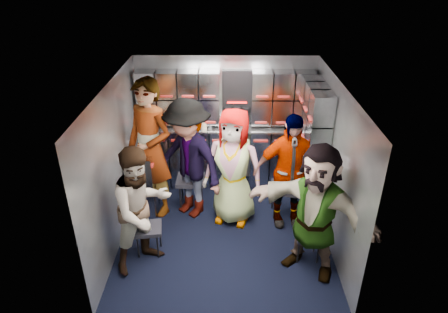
{
  "coord_description": "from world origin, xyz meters",
  "views": [
    {
      "loc": [
        0.04,
        -4.46,
        3.56
      ],
      "look_at": [
        -0.01,
        0.35,
        1.0
      ],
      "focal_mm": 32.0,
      "sensor_mm": 36.0,
      "label": 1
    }
  ],
  "objects_px": {
    "attendant_arc_e": "(315,211)",
    "attendant_standing": "(150,149)",
    "jump_seat_mid_left": "(191,181)",
    "jump_seat_mid_right": "(285,189)",
    "attendant_arc_a": "(142,209)",
    "jump_seat_near_left": "(148,230)",
    "jump_seat_center": "(233,191)",
    "jump_seat_near_right": "(308,235)",
    "attendant_arc_b": "(188,160)",
    "attendant_arc_c": "(233,167)",
    "attendant_arc_d": "(288,171)"
  },
  "relations": [
    {
      "from": "attendant_arc_b",
      "to": "attendant_arc_c",
      "type": "bearing_deg",
      "value": 25.11
    },
    {
      "from": "jump_seat_mid_right",
      "to": "attendant_arc_b",
      "type": "height_order",
      "value": "attendant_arc_b"
    },
    {
      "from": "attendant_standing",
      "to": "attendant_arc_a",
      "type": "bearing_deg",
      "value": -54.87
    },
    {
      "from": "attendant_standing",
      "to": "attendant_arc_e",
      "type": "height_order",
      "value": "attendant_standing"
    },
    {
      "from": "jump_seat_mid_right",
      "to": "jump_seat_mid_left",
      "type": "bearing_deg",
      "value": 171.7
    },
    {
      "from": "jump_seat_near_left",
      "to": "jump_seat_mid_left",
      "type": "height_order",
      "value": "jump_seat_mid_left"
    },
    {
      "from": "attendant_standing",
      "to": "jump_seat_near_right",
      "type": "bearing_deg",
      "value": 4.81
    },
    {
      "from": "attendant_arc_a",
      "to": "attendant_arc_c",
      "type": "distance_m",
      "value": 1.43
    },
    {
      "from": "attendant_arc_a",
      "to": "attendant_arc_e",
      "type": "xyz_separation_m",
      "value": [
        2.02,
        -0.08,
        0.04
      ]
    },
    {
      "from": "jump_seat_center",
      "to": "attendant_arc_d",
      "type": "bearing_deg",
      "value": -17.79
    },
    {
      "from": "jump_seat_near_right",
      "to": "jump_seat_mid_right",
      "type": "bearing_deg",
      "value": 100.78
    },
    {
      "from": "jump_seat_mid_right",
      "to": "attendant_arc_c",
      "type": "relative_size",
      "value": 0.28
    },
    {
      "from": "attendant_arc_b",
      "to": "attendant_arc_d",
      "type": "xyz_separation_m",
      "value": [
        1.39,
        -0.2,
        -0.06
      ]
    },
    {
      "from": "jump_seat_near_left",
      "to": "attendant_arc_a",
      "type": "xyz_separation_m",
      "value": [
        -0.0,
        -0.18,
        0.45
      ]
    },
    {
      "from": "attendant_arc_b",
      "to": "attendant_arc_d",
      "type": "distance_m",
      "value": 1.4
    },
    {
      "from": "jump_seat_mid_left",
      "to": "jump_seat_mid_right",
      "type": "distance_m",
      "value": 1.4
    },
    {
      "from": "jump_seat_near_left",
      "to": "jump_seat_near_right",
      "type": "bearing_deg",
      "value": -2.28
    },
    {
      "from": "attendant_arc_c",
      "to": "attendant_arc_d",
      "type": "bearing_deg",
      "value": 11.26
    },
    {
      "from": "jump_seat_near_right",
      "to": "attendant_standing",
      "type": "relative_size",
      "value": 0.19
    },
    {
      "from": "jump_seat_mid_right",
      "to": "jump_seat_near_right",
      "type": "xyz_separation_m",
      "value": [
        0.18,
        -0.95,
        -0.07
      ]
    },
    {
      "from": "jump_seat_mid_right",
      "to": "attendant_arc_c",
      "type": "xyz_separation_m",
      "value": [
        -0.75,
        -0.12,
        0.43
      ]
    },
    {
      "from": "attendant_arc_a",
      "to": "jump_seat_mid_right",
      "type": "bearing_deg",
      "value": -12.96
    },
    {
      "from": "attendant_standing",
      "to": "attendant_arc_e",
      "type": "bearing_deg",
      "value": 1.0
    },
    {
      "from": "jump_seat_mid_left",
      "to": "attendant_arc_b",
      "type": "bearing_deg",
      "value": -90.0
    },
    {
      "from": "attendant_arc_e",
      "to": "jump_seat_mid_left",
      "type": "bearing_deg",
      "value": 173.21
    },
    {
      "from": "jump_seat_near_left",
      "to": "jump_seat_mid_left",
      "type": "bearing_deg",
      "value": 67.03
    },
    {
      "from": "jump_seat_mid_right",
      "to": "jump_seat_near_right",
      "type": "bearing_deg",
      "value": -79.22
    },
    {
      "from": "jump_seat_mid_right",
      "to": "attendant_arc_e",
      "type": "relative_size",
      "value": 0.28
    },
    {
      "from": "jump_seat_near_right",
      "to": "attendant_arc_b",
      "type": "distance_m",
      "value": 1.92
    },
    {
      "from": "jump_seat_near_left",
      "to": "jump_seat_mid_right",
      "type": "height_order",
      "value": "jump_seat_mid_right"
    },
    {
      "from": "attendant_arc_a",
      "to": "attendant_arc_c",
      "type": "relative_size",
      "value": 0.95
    },
    {
      "from": "attendant_standing",
      "to": "jump_seat_mid_left",
      "type": "bearing_deg",
      "value": 43.18
    },
    {
      "from": "jump_seat_near_left",
      "to": "attendant_arc_b",
      "type": "height_order",
      "value": "attendant_arc_b"
    },
    {
      "from": "jump_seat_near_left",
      "to": "attendant_arc_d",
      "type": "bearing_deg",
      "value": 20.47
    },
    {
      "from": "attendant_arc_c",
      "to": "attendant_arc_e",
      "type": "distance_m",
      "value": 1.37
    },
    {
      "from": "attendant_arc_a",
      "to": "jump_seat_center",
      "type": "bearing_deg",
      "value": 2.89
    },
    {
      "from": "jump_seat_mid_left",
      "to": "jump_seat_near_right",
      "type": "xyz_separation_m",
      "value": [
        1.57,
        -1.15,
        -0.08
      ]
    },
    {
      "from": "attendant_arc_e",
      "to": "attendant_standing",
      "type": "bearing_deg",
      "value": -176.49
    },
    {
      "from": "jump_seat_near_left",
      "to": "attendant_arc_d",
      "type": "xyz_separation_m",
      "value": [
        1.84,
        0.69,
        0.48
      ]
    },
    {
      "from": "attendant_arc_b",
      "to": "attendant_standing",
      "type": "bearing_deg",
      "value": -149.26
    },
    {
      "from": "attendant_standing",
      "to": "attendant_arc_b",
      "type": "relative_size",
      "value": 1.14
    },
    {
      "from": "jump_seat_center",
      "to": "jump_seat_near_right",
      "type": "relative_size",
      "value": 1.1
    },
    {
      "from": "attendant_arc_b",
      "to": "attendant_arc_e",
      "type": "xyz_separation_m",
      "value": [
        1.57,
        -1.15,
        -0.04
      ]
    },
    {
      "from": "attendant_standing",
      "to": "attendant_arc_e",
      "type": "distance_m",
      "value": 2.43
    },
    {
      "from": "jump_seat_mid_right",
      "to": "jump_seat_near_left",
      "type": "bearing_deg",
      "value": -154.77
    },
    {
      "from": "attendant_standing",
      "to": "attendant_arc_a",
      "type": "relative_size",
      "value": 1.27
    },
    {
      "from": "attendant_standing",
      "to": "attendant_arc_d",
      "type": "xyz_separation_m",
      "value": [
        1.92,
        -0.27,
        -0.19
      ]
    },
    {
      "from": "jump_seat_mid_right",
      "to": "attendant_arc_c",
      "type": "distance_m",
      "value": 0.87
    },
    {
      "from": "jump_seat_near_left",
      "to": "attendant_arc_a",
      "type": "distance_m",
      "value": 0.48
    },
    {
      "from": "jump_seat_near_right",
      "to": "attendant_standing",
      "type": "distance_m",
      "value": 2.44
    }
  ]
}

